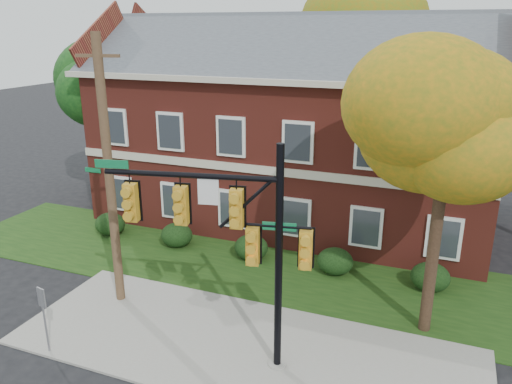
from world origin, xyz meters
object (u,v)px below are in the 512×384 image
(hedge_far_left, at_px, (110,224))
(hedge_center, at_px, (251,247))
(tree_near_right, at_px, (458,122))
(tree_left_rear, at_px, (105,77))
(hedge_right, at_px, (335,261))
(utility_pole, at_px, (109,175))
(hedge_left, at_px, (177,235))
(hedge_far_right, at_px, (430,277))
(apartment_building, at_px, (292,119))
(sign_post, at_px, (43,310))
(traffic_signal, at_px, (235,234))
(tree_far_rear, at_px, (356,32))

(hedge_far_left, relative_size, hedge_center, 1.00)
(tree_near_right, xyz_separation_m, tree_left_rear, (-16.95, 6.97, 0.01))
(hedge_right, relative_size, tree_near_right, 0.16)
(hedge_center, relative_size, utility_pole, 0.16)
(hedge_far_left, distance_m, hedge_left, 3.50)
(hedge_center, xyz_separation_m, utility_pole, (-3.05, -4.70, 4.05))
(hedge_far_right, relative_size, tree_near_right, 0.16)
(hedge_far_left, height_order, utility_pole, utility_pole)
(tree_near_right, height_order, tree_left_rear, tree_left_rear)
(apartment_building, height_order, hedge_center, apartment_building)
(sign_post, bearing_deg, tree_left_rear, 129.51)
(tree_near_right, bearing_deg, traffic_signal, -145.14)
(tree_near_right, xyz_separation_m, tree_far_rear, (-5.88, 15.93, 2.17))
(hedge_left, relative_size, hedge_center, 1.00)
(hedge_left, height_order, traffic_signal, traffic_signal)
(apartment_building, relative_size, hedge_left, 13.43)
(hedge_center, relative_size, tree_far_rear, 0.12)
(hedge_right, relative_size, tree_far_rear, 0.12)
(hedge_center, relative_size, sign_post, 0.65)
(utility_pole, bearing_deg, tree_near_right, -1.16)
(hedge_right, xyz_separation_m, sign_post, (-6.70, -7.98, 0.93))
(tree_left_rear, relative_size, utility_pole, 0.98)
(hedge_far_left, relative_size, sign_post, 0.65)
(tree_left_rear, bearing_deg, hedge_right, -17.37)
(tree_far_rear, xyz_separation_m, traffic_signal, (0.78, -19.48, -4.83))
(traffic_signal, bearing_deg, tree_near_right, 23.26)
(hedge_far_left, distance_m, utility_pole, 7.36)
(hedge_right, bearing_deg, hedge_far_right, 0.00)
(hedge_left, relative_size, tree_near_right, 0.16)
(hedge_right, distance_m, tree_far_rear, 15.66)
(hedge_center, height_order, utility_pole, utility_pole)
(hedge_left, relative_size, hedge_far_right, 1.00)
(hedge_far_left, distance_m, tree_far_rear, 17.61)
(tree_left_rear, height_order, traffic_signal, tree_left_rear)
(hedge_center, bearing_deg, hedge_right, 0.00)
(hedge_right, distance_m, sign_post, 10.46)
(hedge_right, bearing_deg, utility_pole, -144.34)
(hedge_far_right, height_order, tree_left_rear, tree_left_rear)
(utility_pole, bearing_deg, hedge_left, 84.03)
(hedge_far_right, relative_size, tree_left_rear, 0.16)
(hedge_left, height_order, hedge_center, same)
(utility_pole, bearing_deg, hedge_center, 45.57)
(hedge_left, bearing_deg, utility_pole, -84.53)
(tree_left_rear, bearing_deg, traffic_signal, -41.59)
(tree_left_rear, bearing_deg, tree_near_right, -22.36)
(apartment_building, bearing_deg, tree_left_rear, -173.46)
(hedge_far_left, xyz_separation_m, traffic_signal, (9.13, -6.39, 3.48))
(hedge_center, distance_m, tree_left_rear, 12.23)
(hedge_far_right, distance_m, traffic_signal, 8.76)
(hedge_left, relative_size, tree_left_rear, 0.16)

